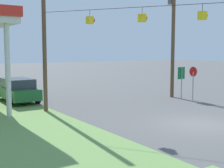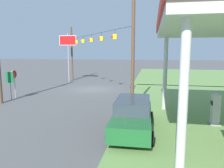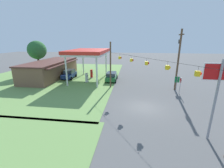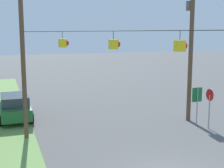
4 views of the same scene
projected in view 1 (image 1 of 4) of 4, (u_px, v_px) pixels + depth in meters
The scene contains 6 objects.
ground_plane at pixel (199, 125), 15.29m from camera, with size 160.00×160.00×0.00m, color #565656.
car_at_pumps_front at pixel (17, 90), 21.88m from camera, with size 5.08×2.18×1.69m.
stop_sign_roadside at pixel (193, 76), 22.62m from camera, with size 0.80×0.08×2.50m.
route_sign at pixel (181, 76), 23.28m from camera, with size 0.10×0.70×2.40m.
utility_pole_main at pixel (173, 30), 23.92m from camera, with size 2.20×0.44×9.27m.
signal_span_gantry at pixel (202, 39), 14.85m from camera, with size 14.90×10.24×7.46m.
Camera 1 is at (-10.11, 11.86, 3.61)m, focal length 50.00 mm.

